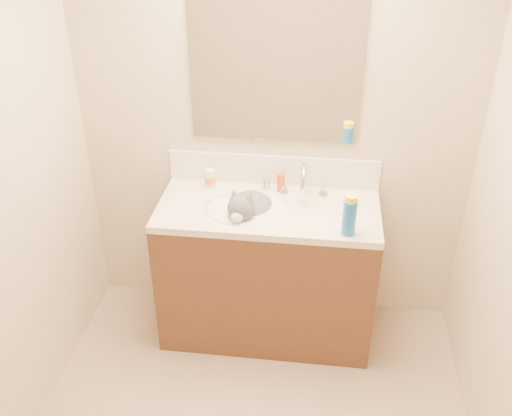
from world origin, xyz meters
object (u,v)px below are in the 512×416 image
(faucet, at_px, (304,183))
(vanity_cabinet, at_px, (267,274))
(amber_bottle, at_px, (281,182))
(silver_jar, at_px, (266,184))
(basin, at_px, (246,220))
(spray_can, at_px, (349,218))
(cat, at_px, (249,211))
(pill_bottle, at_px, (210,178))

(faucet, bearing_deg, vanity_cabinet, -142.71)
(faucet, bearing_deg, amber_bottle, 158.61)
(faucet, bearing_deg, silver_jar, 163.18)
(basin, relative_size, spray_can, 2.40)
(basin, height_order, cat, cat)
(pill_bottle, relative_size, silver_jar, 1.84)
(faucet, relative_size, silver_jar, 4.83)
(cat, relative_size, pill_bottle, 3.86)
(amber_bottle, bearing_deg, spray_can, -46.63)
(faucet, bearing_deg, cat, -153.89)
(faucet, height_order, pill_bottle, faucet)
(amber_bottle, bearing_deg, cat, -129.50)
(cat, xyz_separation_m, pill_bottle, (-0.25, 0.19, 0.09))
(vanity_cabinet, xyz_separation_m, amber_bottle, (0.05, 0.19, 0.51))
(vanity_cabinet, relative_size, cat, 2.92)
(vanity_cabinet, bearing_deg, spray_can, -25.94)
(cat, xyz_separation_m, spray_can, (0.53, -0.20, 0.13))
(vanity_cabinet, bearing_deg, silver_jar, 100.16)
(basin, bearing_deg, faucet, 29.12)
(cat, bearing_deg, pill_bottle, 154.17)
(pill_bottle, distance_m, amber_bottle, 0.40)
(spray_can, bearing_deg, silver_jar, 138.35)
(vanity_cabinet, xyz_separation_m, silver_jar, (-0.04, 0.20, 0.48))
(basin, xyz_separation_m, faucet, (0.30, 0.17, 0.16))
(cat, height_order, amber_bottle, cat)
(faucet, xyz_separation_m, amber_bottle, (-0.13, 0.05, -0.03))
(faucet, relative_size, pill_bottle, 2.63)
(pill_bottle, xyz_separation_m, silver_jar, (0.32, 0.01, -0.02))
(cat, distance_m, pill_bottle, 0.32)
(vanity_cabinet, height_order, faucet, faucet)
(silver_jar, height_order, spray_can, spray_can)
(vanity_cabinet, height_order, spray_can, spray_can)
(silver_jar, bearing_deg, faucet, -16.82)
(cat, xyz_separation_m, silver_jar, (0.07, 0.21, 0.06))
(basin, distance_m, faucet, 0.38)
(basin, bearing_deg, vanity_cabinet, 14.04)
(amber_bottle, bearing_deg, basin, -128.20)
(basin, bearing_deg, silver_jar, 70.20)
(cat, bearing_deg, spray_can, -9.07)
(amber_bottle, bearing_deg, vanity_cabinet, -105.27)
(spray_can, bearing_deg, basin, 162.07)
(silver_jar, distance_m, amber_bottle, 0.09)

